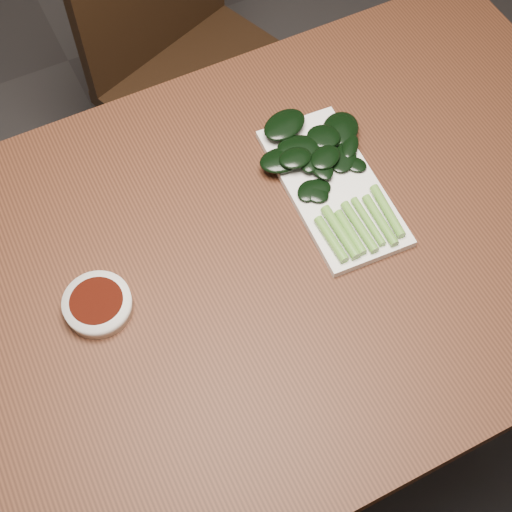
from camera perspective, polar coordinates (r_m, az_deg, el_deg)
The scene contains 6 objects.
ground at distance 1.80m, azimuth -0.81°, elevation -12.36°, with size 6.00×6.00×0.00m, color #2E2C2C.
table at distance 1.17m, azimuth -1.21°, elevation -2.20°, with size 1.40×0.80×0.75m.
chair_far at distance 1.75m, azimuth -4.98°, elevation 15.37°, with size 0.56×0.56×0.89m.
sauce_bowl at distance 1.08m, azimuth -12.55°, elevation -3.80°, with size 0.10×0.10×0.03m.
serving_plate at distance 1.18m, azimuth 6.12°, elevation 5.54°, with size 0.16×0.31×0.01m.
gai_lan at distance 1.18m, azimuth 5.27°, elevation 7.34°, with size 0.21×0.32×0.03m.
Camera 1 is at (-0.22, -0.50, 1.71)m, focal length 50.00 mm.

